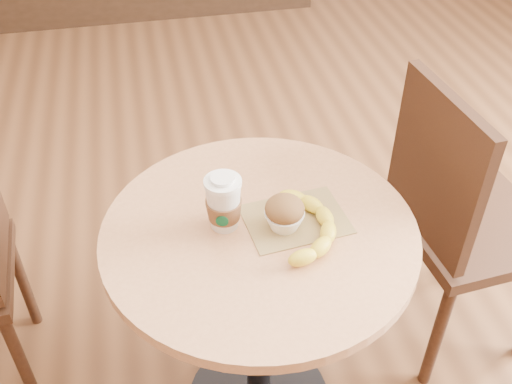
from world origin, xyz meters
TOP-DOWN VIEW (x-y plane):
  - cafe_table at (0.09, -0.07)m, footprint 0.75×0.75m
  - chair_right at (0.73, 0.09)m, footprint 0.46×0.46m
  - kraft_bag at (0.18, -0.05)m, footprint 0.26×0.21m
  - coffee_cup at (0.01, -0.04)m, footprint 0.09×0.09m
  - muffin at (0.15, -0.07)m, footprint 0.10×0.10m
  - banana at (0.20, -0.10)m, footprint 0.22×0.30m

SIDE VIEW (x-z plane):
  - chair_right at x=0.73m, z-range 0.05..1.01m
  - cafe_table at x=0.09m, z-range 0.18..0.93m
  - kraft_bag at x=0.18m, z-range 0.75..0.75m
  - banana at x=0.20m, z-range 0.75..0.79m
  - muffin at x=0.15m, z-range 0.75..0.84m
  - coffee_cup at x=0.01m, z-range 0.74..0.89m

